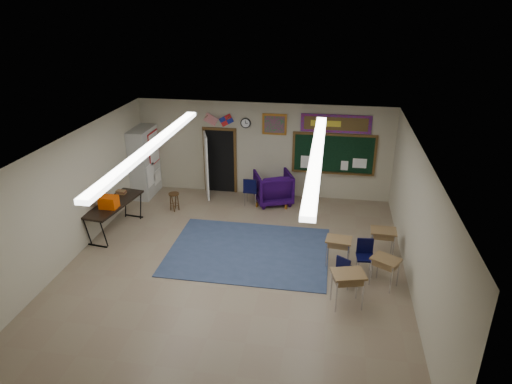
% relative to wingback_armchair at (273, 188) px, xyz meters
% --- Properties ---
extents(floor, '(9.00, 9.00, 0.00)m').
position_rel_wingback_armchair_xyz_m(floor, '(-0.42, -3.88, -0.50)').
color(floor, '#83725A').
rests_on(floor, ground).
extents(back_wall, '(8.00, 0.04, 3.00)m').
position_rel_wingback_armchair_xyz_m(back_wall, '(-0.42, 0.62, 1.00)').
color(back_wall, '#B2A990').
rests_on(back_wall, floor).
extents(front_wall, '(8.00, 0.04, 3.00)m').
position_rel_wingback_armchair_xyz_m(front_wall, '(-0.42, -8.38, 1.00)').
color(front_wall, '#B2A990').
rests_on(front_wall, floor).
extents(left_wall, '(0.04, 9.00, 3.00)m').
position_rel_wingback_armchair_xyz_m(left_wall, '(-4.42, -3.88, 1.00)').
color(left_wall, '#B2A990').
rests_on(left_wall, floor).
extents(right_wall, '(0.04, 9.00, 3.00)m').
position_rel_wingback_armchair_xyz_m(right_wall, '(3.58, -3.88, 1.00)').
color(right_wall, '#B2A990').
rests_on(right_wall, floor).
extents(ceiling, '(8.00, 9.00, 0.04)m').
position_rel_wingback_armchair_xyz_m(ceiling, '(-0.42, -3.88, 2.50)').
color(ceiling, beige).
rests_on(ceiling, back_wall).
extents(area_rug, '(4.00, 3.00, 0.02)m').
position_rel_wingback_armchair_xyz_m(area_rug, '(-0.22, -3.08, -0.49)').
color(area_rug, '#374568').
rests_on(area_rug, floor).
extents(fluorescent_strips, '(3.86, 6.00, 0.10)m').
position_rel_wingback_armchair_xyz_m(fluorescent_strips, '(-0.42, -3.88, 2.44)').
color(fluorescent_strips, white).
rests_on(fluorescent_strips, ceiling).
extents(doorway, '(1.10, 0.89, 2.16)m').
position_rel_wingback_armchair_xyz_m(doorway, '(-1.92, 0.47, 0.56)').
color(doorway, black).
rests_on(doorway, back_wall).
extents(chalkboard, '(2.55, 0.14, 1.30)m').
position_rel_wingback_armchair_xyz_m(chalkboard, '(1.78, 0.58, 0.97)').
color(chalkboard, '#573918').
rests_on(chalkboard, back_wall).
extents(bulletin_board, '(2.10, 0.05, 0.55)m').
position_rel_wingback_armchair_xyz_m(bulletin_board, '(1.78, 0.59, 1.95)').
color(bulletin_board, red).
rests_on(bulletin_board, back_wall).
extents(framed_art_print, '(0.75, 0.05, 0.65)m').
position_rel_wingback_armchair_xyz_m(framed_art_print, '(-0.07, 0.59, 1.85)').
color(framed_art_print, '#AC6921').
rests_on(framed_art_print, back_wall).
extents(wall_clock, '(0.32, 0.05, 0.32)m').
position_rel_wingback_armchair_xyz_m(wall_clock, '(-0.97, 0.59, 1.85)').
color(wall_clock, black).
rests_on(wall_clock, back_wall).
extents(wall_flags, '(1.16, 0.06, 0.70)m').
position_rel_wingback_armchair_xyz_m(wall_flags, '(-1.82, 0.56, 1.98)').
color(wall_flags, red).
rests_on(wall_flags, back_wall).
extents(storage_cabinet, '(0.59, 1.25, 2.20)m').
position_rel_wingback_armchair_xyz_m(storage_cabinet, '(-4.13, -0.03, 0.60)').
color(storage_cabinet, '#B5B6B1').
rests_on(storage_cabinet, floor).
extents(wingback_armchair, '(1.39, 1.41, 1.00)m').
position_rel_wingback_armchair_xyz_m(wingback_armchair, '(0.00, 0.00, 0.00)').
color(wingback_armchair, '#1E053A').
rests_on(wingback_armchair, floor).
extents(student_chair_reading, '(0.46, 0.46, 0.90)m').
position_rel_wingback_armchair_xyz_m(student_chair_reading, '(-0.65, -0.27, -0.05)').
color(student_chair_reading, black).
rests_on(student_chair_reading, floor).
extents(student_chair_desk_a, '(0.54, 0.54, 0.77)m').
position_rel_wingback_armchair_xyz_m(student_chair_desk_a, '(2.19, -4.14, -0.11)').
color(student_chair_desk_a, black).
rests_on(student_chair_desk_a, floor).
extents(student_chair_desk_b, '(0.45, 0.45, 0.84)m').
position_rel_wingback_armchair_xyz_m(student_chair_desk_b, '(2.61, -3.62, -0.08)').
color(student_chair_desk_b, black).
rests_on(student_chair_desk_b, floor).
extents(student_desk_front_left, '(0.65, 0.51, 0.72)m').
position_rel_wingback_armchair_xyz_m(student_desk_front_left, '(2.00, -3.34, -0.10)').
color(student_desk_front_left, brown).
rests_on(student_desk_front_left, floor).
extents(student_desk_front_right, '(0.63, 0.48, 0.74)m').
position_rel_wingback_armchair_xyz_m(student_desk_front_right, '(3.07, -2.76, -0.09)').
color(student_desk_front_right, brown).
rests_on(student_desk_front_right, floor).
extents(student_desk_back_left, '(0.77, 0.65, 0.79)m').
position_rel_wingback_armchair_xyz_m(student_desk_back_left, '(2.19, -4.88, -0.05)').
color(student_desk_back_left, brown).
rests_on(student_desk_back_left, floor).
extents(student_desk_back_right, '(0.73, 0.68, 0.70)m').
position_rel_wingback_armchair_xyz_m(student_desk_back_right, '(3.02, -4.03, -0.10)').
color(student_desk_back_right, brown).
rests_on(student_desk_back_right, floor).
extents(folding_table, '(0.94, 2.10, 1.16)m').
position_rel_wingback_armchair_xyz_m(folding_table, '(-4.00, -2.59, -0.04)').
color(folding_table, black).
rests_on(folding_table, floor).
extents(wooden_stool, '(0.31, 0.31, 0.55)m').
position_rel_wingback_armchair_xyz_m(wooden_stool, '(-2.85, -1.07, -0.21)').
color(wooden_stool, '#4A3116').
rests_on(wooden_stool, floor).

